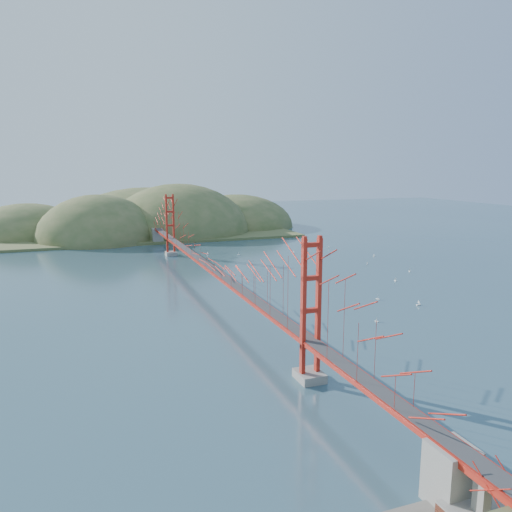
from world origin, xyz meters
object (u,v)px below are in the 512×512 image
object	(u,v)px
sailboat_2	(419,304)
bridge	(211,241)
sailboat_0	(377,321)
sailboat_1	(305,262)

from	to	relation	value
sailboat_2	bridge	bearing A→B (deg)	145.72
bridge	sailboat_0	distance (m)	24.43
sailboat_0	sailboat_2	bearing A→B (deg)	24.32
bridge	sailboat_1	size ratio (longest dim) A/B	134.64
bridge	sailboat_1	distance (m)	26.33
sailboat_2	sailboat_1	bearing A→B (deg)	92.56
sailboat_1	sailboat_0	xyz separation A→B (m)	(-7.26, -33.49, -0.02)
bridge	sailboat_0	bearing A→B (deg)	-54.34
sailboat_0	sailboat_2	distance (m)	9.42
bridge	sailboat_0	world-z (taller)	bridge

